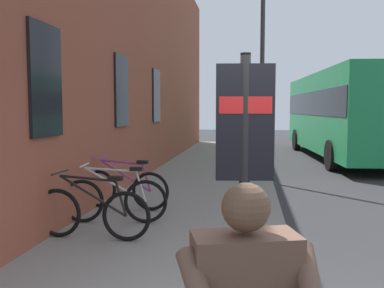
# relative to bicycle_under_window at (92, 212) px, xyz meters

# --- Properties ---
(ground) EXTENTS (60.00, 60.00, 0.00)m
(ground) POSITION_rel_bicycle_under_window_xyz_m (3.98, -3.84, -0.51)
(ground) COLOR #2D2D30
(sidewalk_pavement) EXTENTS (24.00, 3.50, 0.12)m
(sidewalk_pavement) POSITION_rel_bicycle_under_window_xyz_m (5.98, -1.09, -0.45)
(sidewalk_pavement) COLOR gray
(sidewalk_pavement) RESTS_ON ground
(station_facade) EXTENTS (22.00, 0.65, 7.53)m
(station_facade) POSITION_rel_bicycle_under_window_xyz_m (6.97, 0.96, 3.25)
(station_facade) COLOR brown
(station_facade) RESTS_ON ground
(bicycle_under_window) EXTENTS (0.48, 1.77, 0.97)m
(bicycle_under_window) POSITION_rel_bicycle_under_window_xyz_m (0.00, 0.00, 0.00)
(bicycle_under_window) COLOR black
(bicycle_under_window) RESTS_ON sidewalk_pavement
(bicycle_far_end) EXTENTS (0.48, 1.77, 0.97)m
(bicycle_far_end) POSITION_rel_bicycle_under_window_xyz_m (0.87, -0.04, 0.00)
(bicycle_far_end) COLOR black
(bicycle_far_end) RESTS_ON sidewalk_pavement
(bicycle_by_door) EXTENTS (0.48, 1.77, 0.97)m
(bicycle_by_door) POSITION_rel_bicycle_under_window_xyz_m (1.83, 0.08, 0.00)
(bicycle_by_door) COLOR black
(bicycle_by_door) RESTS_ON sidewalk_pavement
(transit_info_sign) EXTENTS (0.14, 0.56, 2.40)m
(transit_info_sign) POSITION_rel_bicycle_under_window_xyz_m (-1.66, -2.20, 1.21)
(transit_info_sign) COLOR black
(transit_info_sign) RESTS_ON sidewalk_pavement
(city_bus) EXTENTS (10.63, 3.14, 3.35)m
(city_bus) POSITION_rel_bicycle_under_window_xyz_m (11.64, -5.84, 1.41)
(city_bus) COLOR #1E8C4C
(city_bus) RESTS_ON ground
(pedestrian_near_bus) EXTENTS (0.53, 0.42, 1.56)m
(pedestrian_near_bus) POSITION_rel_bicycle_under_window_xyz_m (5.44, -2.10, 0.56)
(pedestrian_near_bus) COLOR #4C724C
(pedestrian_near_bus) RESTS_ON sidewalk_pavement
(street_lamp) EXTENTS (0.28, 0.28, 5.52)m
(street_lamp) POSITION_rel_bicycle_under_window_xyz_m (5.89, -2.54, 2.86)
(street_lamp) COLOR #333338
(street_lamp) RESTS_ON sidewalk_pavement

